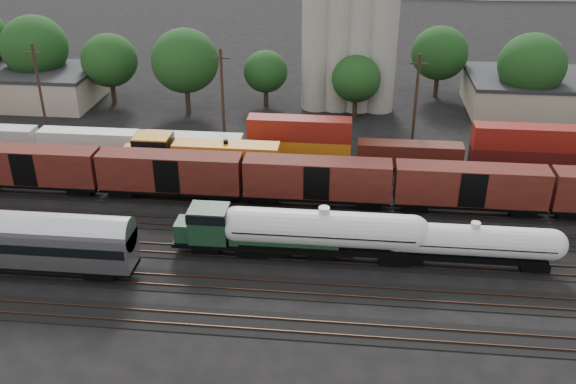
# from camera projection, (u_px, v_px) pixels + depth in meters

# --- Properties ---
(ground) EXTENTS (600.00, 600.00, 0.00)m
(ground) POSITION_uv_depth(u_px,v_px,m) (302.00, 229.00, 62.67)
(ground) COLOR black
(tracks) EXTENTS (180.00, 33.20, 0.20)m
(tracks) POSITION_uv_depth(u_px,v_px,m) (302.00, 229.00, 62.65)
(tracks) COLOR black
(tracks) RESTS_ON ground
(green_locomotive) EXTENTS (16.26, 2.87, 4.30)m
(green_locomotive) POSITION_uv_depth(u_px,v_px,m) (253.00, 231.00, 57.50)
(green_locomotive) COLOR black
(green_locomotive) RESTS_ON ground
(tank_car_a) EXTENTS (18.72, 3.35, 4.91)m
(tank_car_a) POSITION_uv_depth(u_px,v_px,m) (323.00, 230.00, 56.72)
(tank_car_a) COLOR silver
(tank_car_a) RESTS_ON ground
(tank_car_b) EXTENTS (15.93, 2.85, 4.17)m
(tank_car_b) POSITION_uv_depth(u_px,v_px,m) (473.00, 242.00, 55.69)
(tank_car_b) COLOR silver
(tank_car_b) RESTS_ON ground
(orange_locomotive) EXTENTS (19.56, 3.26, 4.89)m
(orange_locomotive) POSITION_uv_depth(u_px,v_px,m) (197.00, 157.00, 71.48)
(orange_locomotive) COLOR black
(orange_locomotive) RESTS_ON ground
(boxcar_string) EXTENTS (184.40, 2.90, 4.20)m
(boxcar_string) POSITION_uv_depth(u_px,v_px,m) (393.00, 182.00, 64.89)
(boxcar_string) COLOR black
(boxcar_string) RESTS_ON ground
(container_wall) EXTENTS (160.00, 2.60, 5.80)m
(container_wall) POSITION_uv_depth(u_px,v_px,m) (341.00, 148.00, 74.56)
(container_wall) COLOR black
(container_wall) RESTS_ON ground
(grain_silo) EXTENTS (13.40, 5.00, 29.00)m
(grain_silo) POSITION_uv_depth(u_px,v_px,m) (348.00, 32.00, 89.26)
(grain_silo) COLOR gray
(grain_silo) RESTS_ON ground
(industrial_sheds) EXTENTS (119.38, 17.26, 5.10)m
(industrial_sheds) POSITION_uv_depth(u_px,v_px,m) (369.00, 94.00, 92.21)
(industrial_sheds) COLOR #9E937F
(industrial_sheds) RESTS_ON ground
(tree_band) EXTENTS (163.92, 20.98, 14.44)m
(tree_band) POSITION_uv_depth(u_px,v_px,m) (301.00, 52.00, 92.41)
(tree_band) COLOR black
(tree_band) RESTS_ON ground
(utility_poles) EXTENTS (122.20, 0.36, 12.00)m
(utility_poles) POSITION_uv_depth(u_px,v_px,m) (318.00, 97.00, 79.41)
(utility_poles) COLOR black
(utility_poles) RESTS_ON ground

